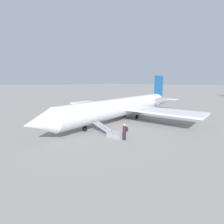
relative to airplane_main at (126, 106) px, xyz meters
The scene contains 4 objects.
ground_plane 2.39m from the airplane_main, ahead, with size 600.00×600.00×0.00m, color gray.
airplane_main is the anchor object (origin of this frame).
boarding_stairs 9.40m from the airplane_main, 31.39° to the left, with size 1.46×4.10×1.77m.
passenger 10.35m from the airplane_main, 39.79° to the left, with size 0.36×0.55×1.74m.
Camera 1 is at (20.32, 17.96, 6.10)m, focal length 28.00 mm.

